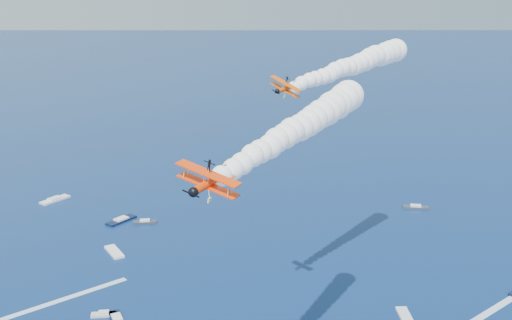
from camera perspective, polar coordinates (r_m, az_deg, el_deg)
biplane_lead at (r=128.45m, az=2.68°, el=6.44°), size 8.08×9.58×6.97m
biplane_trail at (r=81.39m, az=-4.21°, el=-2.02°), size 11.07×12.43×7.77m
smoke_trail_lead at (r=148.95m, az=8.47°, el=8.35°), size 51.34×27.33×9.66m
smoke_trail_trail at (r=101.86m, az=3.64°, el=2.81°), size 51.94×39.20×9.66m
spectator_boats at (r=186.52m, az=-20.24°, el=-10.67°), size 233.37×175.74×0.70m
boat_wakes at (r=167.66m, az=-15.29°, el=-13.50°), size 150.61×103.89×0.04m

